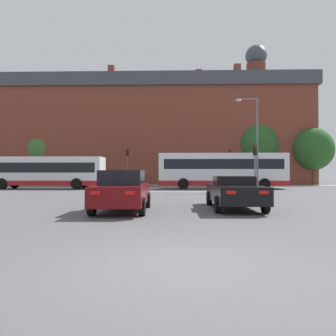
# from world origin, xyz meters

# --- Properties ---
(ground_plane) EXTENTS (400.00, 400.00, 0.00)m
(ground_plane) POSITION_xyz_m (0.00, 0.00, 0.00)
(ground_plane) COLOR #545456
(stop_line_strip) EXTENTS (9.68, 0.30, 0.01)m
(stop_line_strip) POSITION_xyz_m (0.00, 20.34, 0.00)
(stop_line_strip) COLOR silver
(stop_line_strip) RESTS_ON ground_plane
(far_pavement) EXTENTS (70.75, 2.50, 0.01)m
(far_pavement) POSITION_xyz_m (0.00, 33.86, 0.01)
(far_pavement) COLOR #A09B91
(far_pavement) RESTS_ON ground_plane
(brick_civic_building) EXTENTS (43.38, 15.25, 20.53)m
(brick_civic_building) POSITION_xyz_m (-3.42, 43.53, 7.36)
(brick_civic_building) COLOR brown
(brick_civic_building) RESTS_ON ground_plane
(car_saloon_left) EXTENTS (2.01, 4.41, 1.58)m
(car_saloon_left) POSITION_xyz_m (-2.18, 7.27, 0.80)
(car_saloon_left) COLOR #600C0F
(car_saloon_left) RESTS_ON ground_plane
(car_roadster_right) EXTENTS (1.99, 4.85, 1.35)m
(car_roadster_right) POSITION_xyz_m (2.29, 8.32, 0.69)
(car_roadster_right) COLOR black
(car_roadster_right) RESTS_ON ground_plane
(bus_crossing_lead) EXTENTS (11.72, 2.68, 3.29)m
(bus_crossing_lead) POSITION_xyz_m (4.13, 25.34, 1.77)
(bus_crossing_lead) COLOR silver
(bus_crossing_lead) RESTS_ON ground_plane
(bus_crossing_trailing) EXTENTS (10.98, 2.65, 2.96)m
(bus_crossing_trailing) POSITION_xyz_m (-12.46, 24.96, 1.59)
(bus_crossing_trailing) COLOR silver
(bus_crossing_trailing) RESTS_ON ground_plane
(traffic_light_far_right) EXTENTS (0.26, 0.31, 4.22)m
(traffic_light_far_right) POSITION_xyz_m (6.21, 33.39, 2.83)
(traffic_light_far_right) COLOR slate
(traffic_light_far_right) RESTS_ON ground_plane
(traffic_light_near_right) EXTENTS (0.26, 0.31, 3.71)m
(traffic_light_near_right) POSITION_xyz_m (6.24, 21.32, 2.52)
(traffic_light_near_right) COLOR slate
(traffic_light_near_right) RESTS_ON ground_plane
(traffic_light_far_left) EXTENTS (0.26, 0.31, 4.32)m
(traffic_light_far_left) POSITION_xyz_m (-5.94, 33.27, 2.90)
(traffic_light_far_left) COLOR slate
(traffic_light_far_left) RESTS_ON ground_plane
(street_lamp_junction) EXTENTS (1.88, 0.36, 7.80)m
(street_lamp_junction) POSITION_xyz_m (6.33, 22.05, 4.69)
(street_lamp_junction) COLOR slate
(street_lamp_junction) RESTS_ON ground_plane
(pedestrian_waiting) EXTENTS (0.24, 0.40, 1.69)m
(pedestrian_waiting) POSITION_xyz_m (-11.28, 33.93, 0.99)
(pedestrian_waiting) COLOR black
(pedestrian_waiting) RESTS_ON ground_plane
(pedestrian_walking_east) EXTENTS (0.45, 0.35, 1.69)m
(pedestrian_walking_east) POSITION_xyz_m (0.08, 33.64, 0.99)
(pedestrian_walking_east) COLOR brown
(pedestrian_walking_east) RESTS_ON ground_plane
(pedestrian_walking_west) EXTENTS (0.46, 0.39, 1.83)m
(pedestrian_walking_west) POSITION_xyz_m (-0.76, 34.30, 1.08)
(pedestrian_walking_west) COLOR #333851
(pedestrian_walking_west) RESTS_ON ground_plane
(tree_by_building) EXTENTS (5.39, 5.39, 7.48)m
(tree_by_building) POSITION_xyz_m (-18.07, 38.63, 4.65)
(tree_by_building) COLOR #4C3823
(tree_by_building) RESTS_ON ground_plane
(tree_kerbside) EXTENTS (5.62, 5.62, 8.02)m
(tree_kerbside) POSITION_xyz_m (10.36, 37.60, 5.06)
(tree_kerbside) COLOR #4C3823
(tree_kerbside) RESTS_ON ground_plane
(tree_distant) EXTENTS (5.09, 5.09, 7.16)m
(tree_distant) POSITION_xyz_m (17.04, 36.24, 4.48)
(tree_distant) COLOR #4C3823
(tree_distant) RESTS_ON ground_plane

